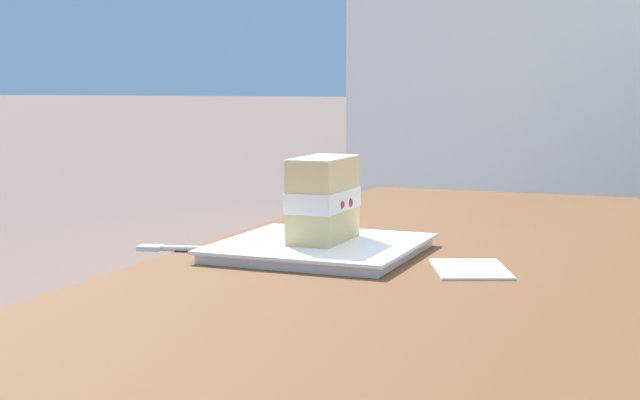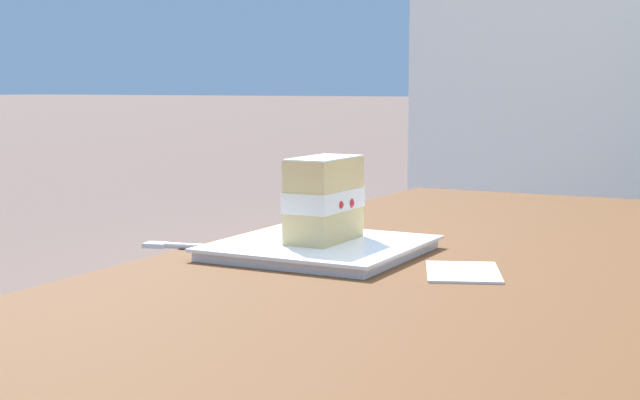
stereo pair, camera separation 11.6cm
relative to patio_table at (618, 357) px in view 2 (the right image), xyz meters
name	(u,v)px [view 2 (the right image)]	position (x,y,z in m)	size (l,w,h in m)	color
patio_table	(618,357)	(0.00, 0.00, 0.00)	(1.55, 1.10, 0.76)	brown
dessert_plate	(320,248)	(-0.01, 0.37, 0.09)	(0.24, 0.24, 0.02)	white
cake_slice	(325,199)	(0.00, 0.37, 0.16)	(0.12, 0.07, 0.11)	#E0C17A
dessert_fork	(197,247)	(-0.06, 0.53, 0.09)	(0.06, 0.17, 0.01)	silver
paper_napkin	(463,272)	(-0.04, 0.17, 0.09)	(0.14, 0.12, 0.00)	silver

